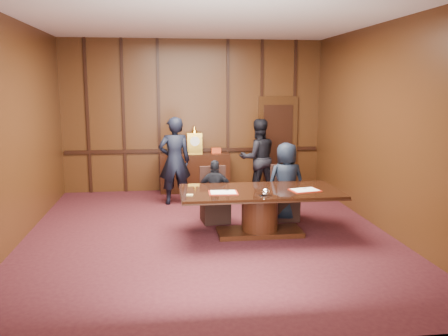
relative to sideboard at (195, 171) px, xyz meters
The scene contains 13 objects.
room 3.36m from the sideboard, 88.80° to the right, with size 7.00×7.04×3.50m.
sideboard is the anchor object (origin of this frame).
conference_table 3.47m from the sideboard, 75.82° to the right, with size 2.62×1.32×0.76m.
folder_left 3.53m from the sideboard, 86.38° to the right, with size 0.47×0.35×0.02m.
folder_right 3.85m from the sideboard, 65.85° to the right, with size 0.52×0.41×0.02m.
inkstand 3.92m from the sideboard, 77.43° to the right, with size 0.20×0.14×0.12m.
notepad 3.63m from the sideboard, 94.99° to the right, with size 0.10×0.07×0.01m, color #F1D076.
chair_left 2.50m from the sideboard, 85.46° to the right, with size 0.53×0.53×0.99m.
chair_right 2.91m from the sideboard, 58.89° to the right, with size 0.51×0.51×0.99m.
signatory_left 2.58m from the sideboard, 85.53° to the right, with size 0.67×0.28×1.14m, color black.
signatory_right 2.98m from the sideboard, 59.68° to the right, with size 0.70×0.46×1.44m, color black.
witness_left 1.27m from the sideboard, 114.09° to the right, with size 0.67×0.44×1.83m, color black.
witness_right 1.56m from the sideboard, 25.94° to the right, with size 0.84×0.66×1.73m, color black.
Camera 1 is at (-0.69, -7.57, 2.46)m, focal length 38.00 mm.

